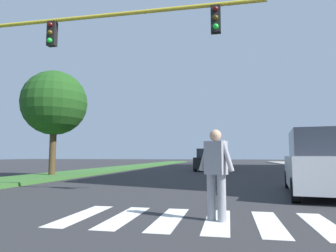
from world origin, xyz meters
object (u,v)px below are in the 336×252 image
(pedestrian_performer, at_px, (216,170))
(sedan_distant, at_px, (217,160))
(tree_mid, at_px, (54,103))
(traffic_light_gantry, at_px, (51,55))
(sedan_midblock, at_px, (208,161))
(sedan_far_horizon, at_px, (203,158))
(suv_crossing, at_px, (321,164))

(pedestrian_performer, xyz_separation_m, sedan_distant, (-1.00, 26.85, -0.16))
(tree_mid, relative_size, sedan_distant, 1.24)
(traffic_light_gantry, relative_size, sedan_midblock, 2.30)
(sedan_distant, height_order, sedan_far_horizon, sedan_far_horizon)
(suv_crossing, xyz_separation_m, sedan_distant, (-3.99, 22.62, -0.15))
(pedestrian_performer, bearing_deg, sedan_midblock, 94.24)
(sedan_far_horizon, bearing_deg, tree_mid, -100.10)
(sedan_far_horizon, bearing_deg, sedan_distant, -79.22)
(tree_mid, height_order, sedan_midblock, tree_mid)
(suv_crossing, height_order, sedan_distant, suv_crossing)
(tree_mid, distance_m, traffic_light_gantry, 7.98)
(traffic_light_gantry, distance_m, pedestrian_performer, 6.84)
(tree_mid, distance_m, pedestrian_performer, 13.74)
(sedan_distant, distance_m, sedan_far_horizon, 14.70)
(traffic_light_gantry, bearing_deg, pedestrian_performer, -26.92)
(sedan_midblock, height_order, sedan_distant, sedan_midblock)
(tree_mid, relative_size, sedan_far_horizon, 1.37)
(tree_mid, xyz_separation_m, sedan_far_horizon, (5.67, 31.81, -3.37))
(pedestrian_performer, height_order, sedan_midblock, sedan_midblock)
(traffic_light_gantry, xyz_separation_m, pedestrian_performer, (5.26, -2.67, -3.45))
(pedestrian_performer, bearing_deg, sedan_distant, 92.13)
(suv_crossing, relative_size, sedan_distant, 1.02)
(sedan_distant, bearing_deg, sedan_far_horizon, 100.78)
(traffic_light_gantry, height_order, sedan_midblock, traffic_light_gantry)
(suv_crossing, bearing_deg, sedan_midblock, 106.94)
(sedan_midblock, distance_m, sedan_distant, 8.26)
(pedestrian_performer, height_order, sedan_far_horizon, sedan_far_horizon)
(sedan_distant, bearing_deg, traffic_light_gantry, -100.00)
(tree_mid, distance_m, suv_crossing, 13.85)
(pedestrian_performer, distance_m, sedan_midblock, 18.65)
(suv_crossing, distance_m, sedan_far_horizon, 37.67)
(traffic_light_gantry, xyz_separation_m, suv_crossing, (8.26, 1.56, -3.46))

